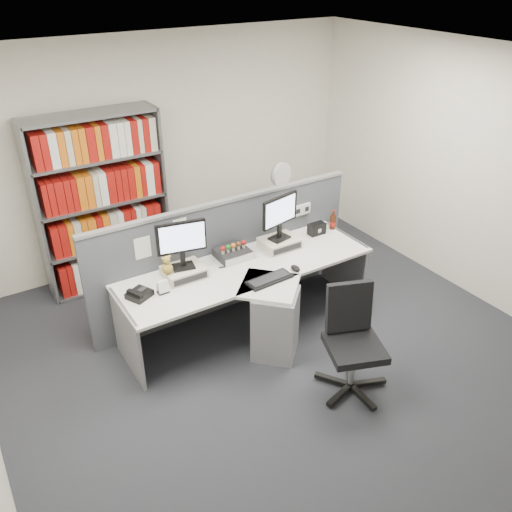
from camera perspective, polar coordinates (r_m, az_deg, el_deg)
ground at (r=5.14m, az=3.93°, el=-12.03°), size 5.50×5.50×0.00m
room_shell at (r=4.17m, az=4.77°, el=6.64°), size 5.04×5.54×2.72m
partition at (r=5.63m, az=-3.20°, el=0.18°), size 3.00×0.08×1.27m
desk at (r=5.25m, az=0.32°, el=-4.65°), size 2.60×1.20×0.72m
monitor_riser_left at (r=5.13m, az=-7.71°, el=-1.70°), size 0.38×0.31×0.10m
monitor_riser_right at (r=5.59m, az=2.51°, el=1.40°), size 0.38×0.31×0.10m
monitor_left at (r=4.96m, az=-7.98°, el=1.61°), size 0.47×0.19×0.48m
monitor_right at (r=5.44m, az=2.58°, el=4.52°), size 0.47×0.19×0.48m
desktop_pc at (r=5.40m, az=-2.50°, el=0.25°), size 0.33×0.29×0.09m
figurines at (r=5.35m, az=-2.43°, el=1.06°), size 0.29×0.05×0.09m
keyboard at (r=5.04m, az=1.45°, el=-2.52°), size 0.46×0.20×0.03m
mouse at (r=5.21m, az=4.23°, el=-1.30°), size 0.07×0.12×0.04m
desk_phone at (r=4.91m, az=-12.41°, el=-4.01°), size 0.26×0.25×0.09m
desk_calendar at (r=4.91m, az=-9.94°, el=-3.38°), size 0.11×0.08×0.13m
plush_toy at (r=4.99m, az=-9.50°, el=-1.07°), size 0.11×0.11×0.18m
speaker at (r=5.89m, az=6.51°, el=2.91°), size 0.19×0.10×0.13m
cola_bottle at (r=6.02m, az=8.21°, el=3.64°), size 0.07×0.07×0.22m
shelving_unit at (r=6.19m, az=-16.15°, el=5.25°), size 1.41×0.40×2.00m
filing_cabinet at (r=6.88m, az=2.54°, el=3.22°), size 0.45×0.61×0.70m
desk_fan at (r=6.61m, az=2.67°, el=8.41°), size 0.30×0.18×0.51m
office_chair at (r=4.73m, az=10.24°, el=-8.60°), size 0.65×0.65×0.98m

